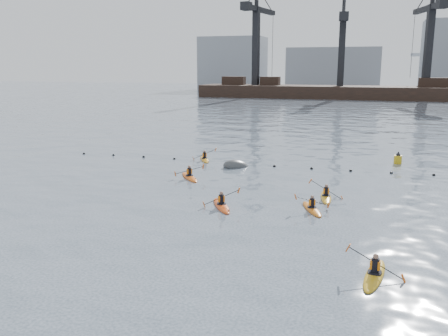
{
  "coord_description": "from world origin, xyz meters",
  "views": [
    {
      "loc": [
        8.34,
        -14.86,
        7.98
      ],
      "look_at": [
        1.14,
        8.13,
        2.8
      ],
      "focal_mm": 38.0,
      "sensor_mm": 36.0,
      "label": 1
    }
  ],
  "objects": [
    {
      "name": "kayaker_2",
      "position": [
        -4.15,
        16.53,
        0.1
      ],
      "size": [
        2.52,
        3.05,
        1.07
      ],
      "rotation": [
        0.0,
        0.0,
        0.65
      ],
      "color": "#DD5D14",
      "rests_on": "ground"
    },
    {
      "name": "ground",
      "position": [
        0.0,
        0.0,
        0.0
      ],
      "size": [
        400.0,
        400.0,
        0.0
      ],
      "primitive_type": "plane",
      "color": "#323E49",
      "rests_on": "ground"
    },
    {
      "name": "kayaker_0",
      "position": [
        0.3,
        10.31,
        0.1
      ],
      "size": [
        2.19,
        3.12,
        1.2
      ],
      "rotation": [
        0.0,
        0.0,
        0.53
      ],
      "color": "#D84914",
      "rests_on": "ground"
    },
    {
      "name": "mooring_buoy",
      "position": [
        -1.96,
        21.28,
        0.0
      ],
      "size": [
        2.72,
        2.72,
        1.6
      ],
      "primitive_type": "ellipsoid",
      "rotation": [
        0.0,
        0.21,
        0.78
      ],
      "color": "#3D3F42",
      "rests_on": "ground"
    },
    {
      "name": "nav_buoy",
      "position": [
        10.61,
        26.6,
        0.35
      ],
      "size": [
        0.64,
        0.64,
        1.17
      ],
      "color": "gold",
      "rests_on": "ground"
    },
    {
      "name": "kayaker_5",
      "position": [
        -5.36,
        23.2,
        0.09
      ],
      "size": [
        1.98,
        2.99,
        1.16
      ],
      "rotation": [
        0.0,
        0.0,
        0.49
      ],
      "color": "orange",
      "rests_on": "ground"
    },
    {
      "name": "kayaker_4",
      "position": [
        5.39,
        11.24,
        0.09
      ],
      "size": [
        1.95,
        3.03,
        1.08
      ],
      "rotation": [
        0.0,
        0.0,
        3.56
      ],
      "color": "#CF6913",
      "rests_on": "ground"
    },
    {
      "name": "kayaker_3",
      "position": [
        5.91,
        14.0,
        0.1
      ],
      "size": [
        2.19,
        3.16,
        1.32
      ],
      "rotation": [
        0.0,
        0.0,
        0.14
      ],
      "color": "gold",
      "rests_on": "ground"
    },
    {
      "name": "float_line",
      "position": [
        -0.5,
        22.53,
        0.03
      ],
      "size": [
        33.24,
        0.73,
        0.24
      ],
      "color": "black",
      "rests_on": "ground"
    },
    {
      "name": "barge_pier",
      "position": [
        -0.22,
        110.0,
        1.89
      ],
      "size": [
        72.0,
        19.3,
        29.5
      ],
      "color": "black",
      "rests_on": "ground"
    },
    {
      "name": "skyline",
      "position": [
        2.23,
        150.27,
        9.25
      ],
      "size": [
        141.0,
        28.0,
        22.0
      ],
      "color": "gray",
      "rests_on": "ground"
    },
    {
      "name": "kayaker_1",
      "position": [
        8.81,
        3.17,
        0.1
      ],
      "size": [
        2.31,
        3.38,
        1.31
      ],
      "rotation": [
        0.0,
        0.0,
        -0.15
      ],
      "color": "#C29316",
      "rests_on": "ground"
    }
  ]
}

